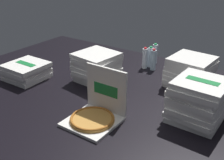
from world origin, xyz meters
TOP-DOWN VIEW (x-y plane):
  - ground_plane at (0.00, 0.00)m, footprint 3.20×2.40m
  - open_pizza_box at (0.19, -0.29)m, footprint 0.35×0.36m
  - pizza_stack_right_near at (-0.82, -0.09)m, footprint 0.38×0.38m
  - pizza_stack_center_far at (-0.23, 0.26)m, footprint 0.39×0.40m
  - pizza_stack_right_mid at (0.78, 0.13)m, footprint 0.39×0.40m
  - pizza_stack_right_far at (0.53, 0.64)m, footprint 0.40×0.40m
  - water_bottle_0 at (-0.01, 0.80)m, footprint 0.06×0.06m
  - water_bottle_1 at (0.02, 0.86)m, footprint 0.06×0.06m
  - water_bottle_2 at (0.09, 0.81)m, footprint 0.06×0.06m
  - water_bottle_3 at (0.02, 0.98)m, footprint 0.06×0.06m

SIDE VIEW (x-z plane):
  - ground_plane at x=0.00m, z-range -0.02..0.00m
  - open_pizza_box at x=0.19m, z-range -0.12..0.25m
  - pizza_stack_right_near at x=-0.82m, z-range 0.00..0.16m
  - water_bottle_0 at x=-0.01m, z-range -0.01..0.22m
  - water_bottle_1 at x=0.02m, z-range -0.01..0.22m
  - water_bottle_2 at x=0.09m, z-range -0.01..0.22m
  - water_bottle_3 at x=0.02m, z-range -0.01..0.22m
  - pizza_stack_center_far at x=-0.23m, z-range 0.00..0.27m
  - pizza_stack_right_far at x=0.53m, z-range 0.00..0.27m
  - pizza_stack_right_mid at x=0.78m, z-range 0.00..0.32m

